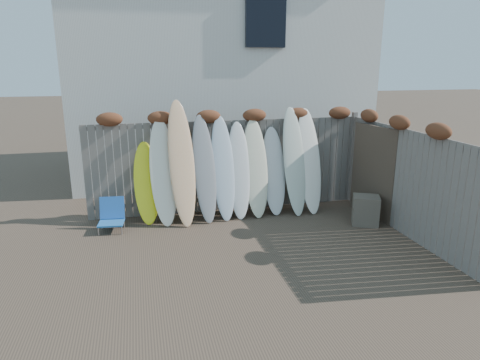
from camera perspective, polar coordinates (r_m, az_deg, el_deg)
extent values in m
plane|color=#493A2D|center=(7.51, 2.18, -9.75)|extent=(80.00, 80.00, 0.00)
cube|color=slate|center=(9.39, -1.72, 1.88)|extent=(6.00, 0.10, 2.00)
cube|color=slate|center=(10.41, 14.68, 2.99)|extent=(0.10, 0.10, 2.10)
ellipsoid|color=brown|center=(8.98, -17.02, 7.74)|extent=(0.52, 0.28, 0.28)
ellipsoid|color=brown|center=(8.98, -10.59, 8.14)|extent=(0.52, 0.28, 0.28)
ellipsoid|color=brown|center=(9.09, -4.22, 8.44)|extent=(0.52, 0.28, 0.28)
ellipsoid|color=brown|center=(9.30, 1.94, 8.63)|extent=(0.52, 0.28, 0.28)
ellipsoid|color=brown|center=(9.62, 7.75, 8.72)|extent=(0.52, 0.28, 0.28)
ellipsoid|color=brown|center=(10.02, 13.16, 8.73)|extent=(0.52, 0.28, 0.28)
cube|color=slate|center=(8.60, 21.49, -0.47)|extent=(0.10, 4.40, 2.00)
ellipsoid|color=brown|center=(7.81, 24.94, 5.93)|extent=(0.28, 0.56, 0.28)
ellipsoid|color=brown|center=(8.69, 20.49, 7.21)|extent=(0.28, 0.56, 0.28)
ellipsoid|color=brown|center=(9.62, 16.85, 8.21)|extent=(0.28, 0.56, 0.28)
cube|color=silver|center=(13.26, -3.39, 14.51)|extent=(8.00, 5.00, 6.00)
cube|color=black|center=(11.01, 3.43, 20.60)|extent=(1.00, 0.12, 1.30)
cube|color=#2264AB|center=(8.73, -16.79, -5.50)|extent=(0.51, 0.46, 0.03)
cube|color=blue|center=(8.86, -16.69, -3.56)|extent=(0.48, 0.19, 0.44)
cylinder|color=#B6B6BE|center=(8.64, -18.35, -6.49)|extent=(0.03, 0.03, 0.18)
cylinder|color=#A6A6AD|center=(8.96, -17.95, -5.66)|extent=(0.03, 0.03, 0.18)
cylinder|color=#ADADB4|center=(8.57, -15.49, -6.44)|extent=(0.03, 0.03, 0.18)
cylinder|color=silver|center=(8.89, -15.20, -5.60)|extent=(0.03, 0.03, 0.18)
cube|color=#716055|center=(9.06, 16.40, -3.88)|extent=(0.64, 0.60, 0.60)
cube|color=#3F2D26|center=(9.41, 17.30, 1.02)|extent=(0.27, 1.28, 1.94)
ellipsoid|color=#F2F41B|center=(8.91, -12.35, -0.41)|extent=(0.52, 0.61, 1.65)
ellipsoid|color=white|center=(8.76, -10.19, 1.02)|extent=(0.57, 0.77, 2.11)
ellipsoid|color=#E8CA87|center=(8.69, -7.78, 2.26)|extent=(0.58, 0.90, 2.48)
ellipsoid|color=gray|center=(8.82, -4.78, 1.50)|extent=(0.53, 0.80, 2.17)
ellipsoid|color=#AEC0D1|center=(8.93, -2.28, 1.59)|extent=(0.49, 0.76, 2.13)
ellipsoid|color=white|center=(9.01, -0.16, 1.30)|extent=(0.53, 0.75, 2.00)
ellipsoid|color=beige|center=(9.10, 2.10, 1.60)|extent=(0.53, 0.74, 2.05)
ellipsoid|color=silver|center=(9.28, 4.53, 1.22)|extent=(0.52, 0.68, 1.86)
ellipsoid|color=silver|center=(9.30, 7.24, 2.51)|extent=(0.49, 0.81, 2.28)
ellipsoid|color=white|center=(9.46, 9.22, 2.52)|extent=(0.53, 0.80, 2.24)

